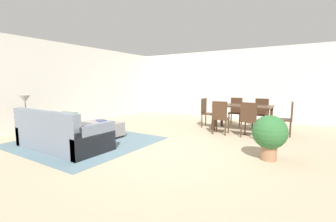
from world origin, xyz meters
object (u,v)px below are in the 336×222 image
(dining_chair_far_left, at_px, (236,110))
(book_on_ottoman, at_px, (101,120))
(dining_chair_head_east, at_px, (287,117))
(couch, at_px, (62,135))
(ottoman_table, at_px, (103,128))
(dining_chair_far_right, at_px, (261,111))
(dining_table, at_px, (243,109))
(side_table, at_px, (27,122))
(potted_plant, at_px, (270,134))
(dining_chair_near_left, at_px, (220,116))
(dining_chair_near_right, at_px, (249,118))
(vase_centerpiece, at_px, (244,101))
(dining_chair_head_west, at_px, (207,111))
(table_lamp, at_px, (25,100))

(dining_chair_far_left, distance_m, book_on_ottoman, 4.31)
(dining_chair_far_left, xyz_separation_m, dining_chair_head_east, (1.57, -0.79, 0.00))
(couch, bearing_deg, dining_chair_head_east, 44.06)
(ottoman_table, distance_m, dining_chair_far_right, 4.79)
(couch, relative_size, dining_table, 1.33)
(side_table, xyz_separation_m, potted_plant, (5.27, 1.62, 0.03))
(book_on_ottoman, bearing_deg, dining_chair_near_left, 34.71)
(dining_chair_near_right, height_order, dining_chair_far_right, same)
(dining_chair_near_left, relative_size, potted_plant, 1.11)
(dining_chair_near_left, height_order, vase_centerpiece, vase_centerpiece)
(side_table, bearing_deg, dining_chair_near_left, 39.55)
(side_table, height_order, dining_table, dining_table)
(couch, xyz_separation_m, vase_centerpiece, (2.86, 3.91, 0.60))
(ottoman_table, distance_m, dining_chair_near_left, 3.17)
(couch, relative_size, dining_chair_head_west, 2.31)
(vase_centerpiece, height_order, book_on_ottoman, vase_centerpiece)
(dining_chair_far_left, bearing_deg, vase_centerpiece, -61.37)
(side_table, xyz_separation_m, dining_chair_far_right, (4.58, 4.72, 0.06))
(dining_chair_head_west, xyz_separation_m, vase_centerpiece, (1.14, 0.01, 0.36))
(dining_table, relative_size, vase_centerpiece, 6.44)
(dining_chair_near_left, bearing_deg, side_table, -140.45)
(couch, bearing_deg, dining_chair_head_west, 66.18)
(dining_chair_near_right, relative_size, vase_centerpiece, 3.72)
(potted_plant, bearing_deg, book_on_ottoman, -175.72)
(vase_centerpiece, bearing_deg, book_on_ottoman, -139.28)
(ottoman_table, bearing_deg, vase_centerpiece, 42.74)
(ottoman_table, relative_size, dining_chair_near_right, 1.14)
(dining_chair_far_left, xyz_separation_m, potted_plant, (1.46, -3.10, -0.03))
(ottoman_table, height_order, dining_chair_far_left, dining_chair_far_left)
(dining_chair_head_east, relative_size, vase_centerpiece, 3.72)
(table_lamp, relative_size, dining_chair_near_left, 0.57)
(ottoman_table, relative_size, dining_chair_head_east, 1.14)
(dining_chair_near_left, height_order, dining_chair_far_right, same)
(dining_chair_head_east, bearing_deg, side_table, -143.88)
(dining_table, distance_m, dining_chair_head_east, 1.18)
(ottoman_table, bearing_deg, dining_chair_head_west, 56.45)
(dining_chair_head_east, bearing_deg, potted_plant, -92.80)
(side_table, bearing_deg, dining_chair_head_east, 36.12)
(couch, distance_m, dining_chair_head_east, 5.60)
(ottoman_table, bearing_deg, dining_chair_far_left, 54.15)
(dining_chair_far_right, bearing_deg, dining_chair_far_left, -179.31)
(dining_table, xyz_separation_m, dining_chair_head_west, (-1.12, -0.02, -0.14))
(dining_chair_head_east, bearing_deg, book_on_ottoman, -148.22)
(dining_chair_head_east, height_order, vase_centerpiece, vase_centerpiece)
(dining_chair_head_east, bearing_deg, vase_centerpiece, 178.88)
(table_lamp, distance_m, potted_plant, 5.54)
(dining_chair_near_left, bearing_deg, vase_centerpiece, 62.67)
(table_lamp, height_order, potted_plant, table_lamp)
(ottoman_table, height_order, dining_chair_head_east, dining_chair_head_east)
(couch, relative_size, book_on_ottoman, 8.18)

